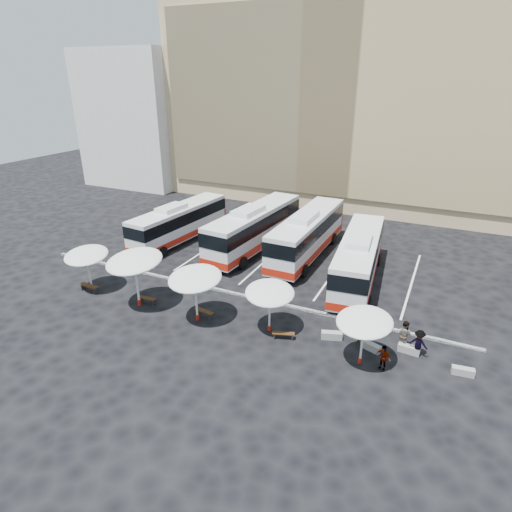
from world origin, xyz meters
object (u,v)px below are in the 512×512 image
at_px(bus_2, 307,233).
at_px(wood_bench_1, 147,299).
at_px(bus_3, 359,257).
at_px(passenger_0, 362,329).
at_px(sunshade_3, 270,293).
at_px(wood_bench_3, 283,334).
at_px(sunshade_1, 134,261).
at_px(conc_bench_3, 463,371).
at_px(wood_bench_0, 89,287).
at_px(conc_bench_0, 332,335).
at_px(bus_1, 255,227).
at_px(wood_bench_2, 204,312).
at_px(sunshade_4, 364,322).
at_px(passenger_2, 383,358).
at_px(conc_bench_1, 371,347).
at_px(passenger_1, 404,335).
at_px(bus_0, 180,222).
at_px(conc_bench_2, 409,349).
at_px(sunshade_2, 195,278).
at_px(sunshade_0, 86,255).
at_px(passenger_3, 419,343).

bearing_deg(bus_2, wood_bench_1, -118.59).
distance_m(bus_2, bus_3, 6.12).
distance_m(wood_bench_1, passenger_0, 14.84).
relative_size(sunshade_3, wood_bench_3, 2.87).
height_order(sunshade_1, conc_bench_3, sunshade_1).
distance_m(wood_bench_0, conc_bench_0, 18.10).
bearing_deg(sunshade_1, bus_1, 77.79).
bearing_deg(bus_1, wood_bench_2, -75.34).
height_order(sunshade_4, passenger_2, sunshade_4).
bearing_deg(conc_bench_1, wood_bench_2, -174.86).
xyz_separation_m(sunshade_1, wood_bench_1, (0.30, 0.48, -3.05)).
xyz_separation_m(conc_bench_0, passenger_1, (4.05, 0.90, 0.66)).
distance_m(bus_3, conc_bench_1, 9.31).
relative_size(bus_1, passenger_0, 7.04).
bearing_deg(sunshade_3, bus_1, 119.20).
distance_m(sunshade_1, passenger_0, 15.38).
relative_size(bus_0, conc_bench_2, 9.79).
bearing_deg(sunshade_4, sunshade_2, 179.96).
relative_size(wood_bench_0, passenger_0, 0.86).
bearing_deg(passenger_1, bus_3, -36.95).
distance_m(bus_0, conc_bench_0, 20.52).
distance_m(passenger_1, passenger_2, 2.69).
bearing_deg(passenger_1, sunshade_0, 28.38).
height_order(bus_3, passenger_2, bus_3).
distance_m(wood_bench_3, conc_bench_0, 2.95).
distance_m(wood_bench_3, conc_bench_2, 7.34).
bearing_deg(bus_0, sunshade_1, -63.26).
distance_m(wood_bench_2, passenger_1, 12.63).
distance_m(bus_3, sunshade_0, 20.26).
relative_size(passenger_0, passenger_1, 1.06).
height_order(bus_1, conc_bench_2, bus_1).
bearing_deg(conc_bench_3, sunshade_2, -175.09).
distance_m(sunshade_4, wood_bench_3, 5.35).
bearing_deg(wood_bench_1, passenger_0, 6.11).
height_order(wood_bench_0, conc_bench_1, wood_bench_0).
relative_size(sunshade_4, passenger_0, 2.00).
bearing_deg(bus_0, wood_bench_1, -61.12).
bearing_deg(sunshade_4, bus_2, 120.12).
height_order(bus_3, wood_bench_3, bus_3).
bearing_deg(passenger_0, passenger_1, 3.74).
distance_m(wood_bench_2, passenger_3, 13.43).
bearing_deg(wood_bench_0, conc_bench_0, 5.26).
bearing_deg(bus_3, conc_bench_0, -92.72).
bearing_deg(sunshade_2, bus_1, 98.51).
xyz_separation_m(wood_bench_0, wood_bench_3, (15.35, 0.40, -0.06)).
distance_m(bus_1, wood_bench_2, 12.61).
xyz_separation_m(sunshade_0, passenger_0, (19.84, 1.67, -1.82)).
height_order(sunshade_3, wood_bench_0, sunshade_3).
bearing_deg(conc_bench_1, conc_bench_3, -1.83).
height_order(wood_bench_3, conc_bench_2, conc_bench_2).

